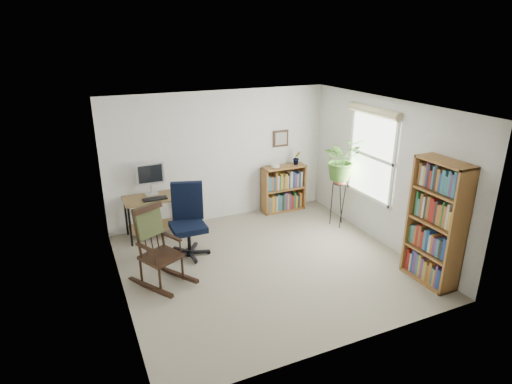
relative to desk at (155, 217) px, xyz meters
name	(u,v)px	position (x,y,z in m)	size (l,w,h in m)	color
floor	(267,264)	(1.32, -1.70, -0.36)	(4.20, 4.00, 0.00)	gray
ceiling	(268,107)	(1.32, -1.70, 2.04)	(4.20, 4.00, 0.00)	silver
wall_back	(220,157)	(1.32, 0.30, 0.84)	(4.20, 0.00, 2.40)	silver
wall_front	(351,252)	(1.32, -3.70, 0.84)	(4.20, 0.00, 2.40)	silver
wall_left	(116,215)	(-0.78, -1.70, 0.84)	(0.00, 4.00, 2.40)	silver
wall_right	(384,173)	(3.42, -1.70, 0.84)	(0.00, 4.00, 2.40)	silver
window	(371,157)	(3.38, -1.40, 1.04)	(0.12, 1.20, 1.50)	white
desk	(155,217)	(0.00, 0.00, 0.00)	(1.00, 0.55, 0.72)	brown
monitor	(151,179)	(0.00, 0.14, 0.64)	(0.46, 0.16, 0.56)	silver
keyboard	(155,199)	(0.00, -0.12, 0.37)	(0.40, 0.15, 0.03)	black
office_chair	(188,222)	(0.33, -0.93, 0.23)	(0.64, 0.64, 1.18)	black
rocking_chair	(160,246)	(-0.24, -1.56, 0.22)	(0.60, 0.99, 1.15)	black
low_bookshelf	(283,188)	(2.55, 0.12, 0.10)	(0.86, 0.29, 0.91)	#936130
tall_bookshelf	(436,223)	(3.24, -3.03, 0.53)	(0.33, 0.78, 1.78)	#936130
plant_stand	(338,201)	(3.12, -0.93, 0.12)	(0.27, 0.27, 0.96)	black
spider_plant	(343,139)	(3.12, -0.93, 1.26)	(1.69, 1.88, 1.46)	#3E6F27
potted_plant_small	(297,162)	(2.83, 0.13, 0.61)	(0.13, 0.24, 0.11)	#3E6F27
framed_picture	(281,139)	(2.55, 0.27, 1.07)	(0.32, 0.04, 0.32)	black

